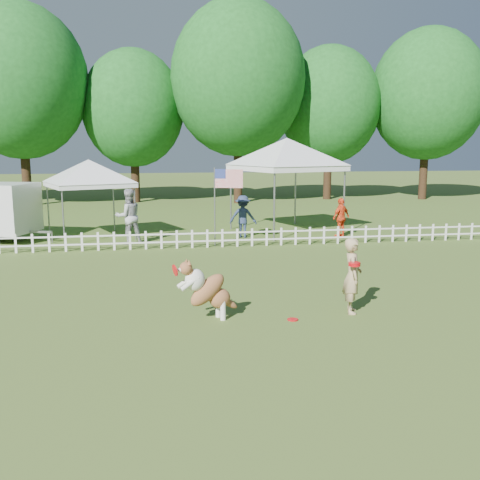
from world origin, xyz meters
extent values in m
plane|color=#3F5E1D|center=(0.00, 0.00, 0.00)|extent=(120.00, 120.00, 0.00)
imported|color=tan|center=(1.88, -0.48, 0.76)|extent=(0.48, 0.62, 1.51)
cylinder|color=red|center=(0.60, -0.76, 0.01)|extent=(0.26, 0.26, 0.02)
imported|color=#A3A2A8|center=(-2.82, 8.15, 0.94)|extent=(1.10, 0.97, 1.88)
imported|color=navy|center=(1.25, 8.81, 0.77)|extent=(1.13, 0.86, 1.54)
imported|color=#F1471C|center=(4.81, 8.30, 0.72)|extent=(0.91, 0.73, 1.44)
camera|label=1|loc=(-1.97, -10.29, 3.26)|focal=40.00mm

